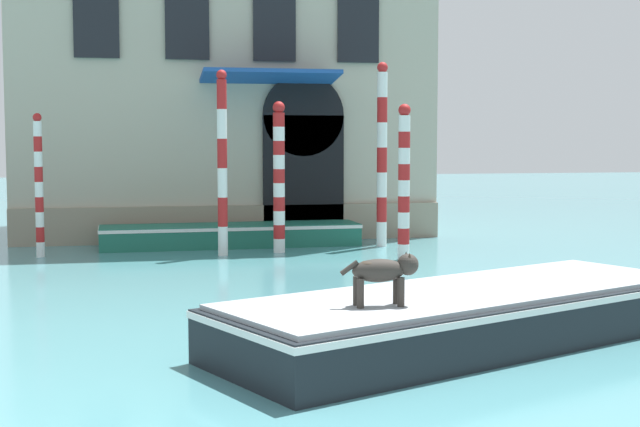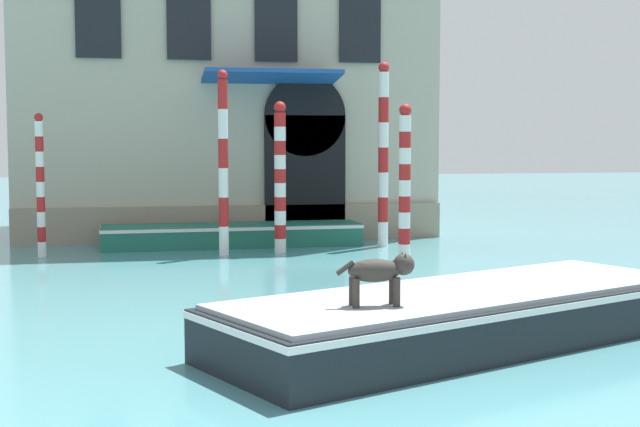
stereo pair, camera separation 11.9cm
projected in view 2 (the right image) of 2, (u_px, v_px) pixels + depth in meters
The scene contains 9 objects.
palazzo_left at pixel (222, 0), 25.36m from camera, with size 11.04×7.40×13.24m.
boat_foreground at pixel (466, 315), 11.47m from camera, with size 7.25×4.85×0.71m.
dog_on_deck at pixel (380, 271), 10.26m from camera, with size 0.93×0.28×0.62m.
boat_moored_near_palazzo at pixel (232, 235), 21.93m from camera, with size 6.37×1.50×0.54m.
mooring_pole_0 at pixel (280, 176), 20.60m from camera, with size 0.28×0.28×3.50m.
mooring_pole_1 at pixel (223, 162), 20.05m from camera, with size 0.23×0.23×4.18m.
mooring_pole_2 at pixel (405, 182), 19.29m from camera, with size 0.27×0.27×3.39m.
mooring_pole_3 at pixel (383, 154), 21.72m from camera, with size 0.26×0.26×4.50m.
mooring_pole_4 at pixel (40, 185), 19.85m from camera, with size 0.19×0.19×3.21m.
Camera 2 is at (-0.16, -4.61, 2.63)m, focal length 50.00 mm.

